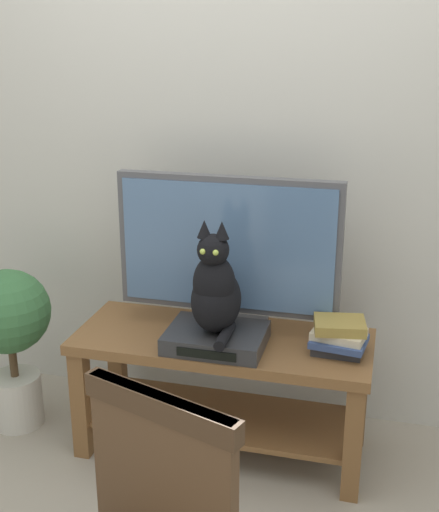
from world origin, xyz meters
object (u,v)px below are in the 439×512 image
at_px(tv_stand, 222,371).
at_px(media_box, 216,338).
at_px(tv, 228,250).
at_px(potted_plant, 10,330).
at_px(cat, 215,290).
at_px(book_stack, 339,336).

height_order(tv_stand, media_box, media_box).
xyz_separation_m(tv, media_box, (-0.00, -0.17, -0.32)).
height_order(tv, potted_plant, tv).
distance_m(media_box, potted_plant, 0.97).
bearing_deg(tv_stand, cat, -91.73).
bearing_deg(book_stack, tv, 167.28).
bearing_deg(potted_plant, tv, 7.88).
bearing_deg(book_stack, potted_plant, -178.95).
height_order(tv_stand, tv, tv).
bearing_deg(cat, book_stack, 9.63).
bearing_deg(potted_plant, media_box, -2.40).
relative_size(tv_stand, cat, 2.64).
xyz_separation_m(tv_stand, book_stack, (0.48, -0.02, 0.23)).
distance_m(tv, media_box, 0.36).
relative_size(media_box, book_stack, 1.71).
bearing_deg(cat, tv_stand, 88.27).
bearing_deg(potted_plant, cat, -3.25).
relative_size(media_box, cat, 0.84).
xyz_separation_m(cat, book_stack, (0.48, 0.08, -0.18)).
relative_size(media_box, potted_plant, 0.52).
distance_m(tv_stand, media_box, 0.22).
relative_size(cat, potted_plant, 0.62).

